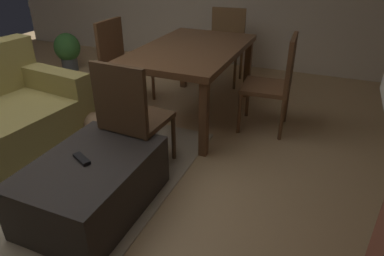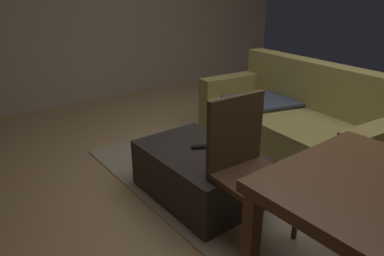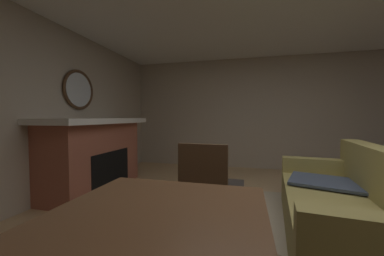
{
  "view_description": "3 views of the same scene",
  "coord_description": "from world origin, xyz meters",
  "px_view_note": "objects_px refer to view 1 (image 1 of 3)",
  "views": [
    {
      "loc": [
        -1.77,
        -2.09,
        1.64
      ],
      "look_at": [
        0.06,
        -1.33,
        0.58
      ],
      "focal_mm": 32.16,
      "sensor_mm": 36.0,
      "label": 1
    },
    {
      "loc": [
        1.52,
        -2.24,
        1.55
      ],
      "look_at": [
        -0.3,
        -0.83,
        0.6
      ],
      "focal_mm": 32.1,
      "sensor_mm": 36.0,
      "label": 2
    },
    {
      "loc": [
        1.92,
        -0.4,
        1.16
      ],
      "look_at": [
        0.05,
        -0.87,
        1.07
      ],
      "focal_mm": 20.5,
      "sensor_mm": 36.0,
      "label": 3
    }
  ],
  "objects_px": {
    "dining_chair_east": "(226,42)",
    "tv_remote": "(82,159)",
    "dining_chair_south": "(277,79)",
    "small_dog": "(95,123)",
    "dining_chair_west": "(130,113)",
    "ottoman_coffee_table": "(93,185)",
    "dining_table": "(191,55)",
    "potted_plant": "(68,50)",
    "dining_chair_north": "(120,58)"
  },
  "relations": [
    {
      "from": "dining_chair_west",
      "to": "dining_chair_east",
      "type": "xyz_separation_m",
      "value": [
        2.34,
        0.0,
        0.0
      ]
    },
    {
      "from": "tv_remote",
      "to": "potted_plant",
      "type": "height_order",
      "value": "potted_plant"
    },
    {
      "from": "tv_remote",
      "to": "dining_chair_north",
      "type": "distance_m",
      "value": 1.87
    },
    {
      "from": "dining_chair_south",
      "to": "small_dog",
      "type": "relative_size",
      "value": 1.64
    },
    {
      "from": "dining_chair_west",
      "to": "dining_chair_east",
      "type": "relative_size",
      "value": 1.0
    },
    {
      "from": "dining_chair_south",
      "to": "dining_chair_west",
      "type": "relative_size",
      "value": 1.0
    },
    {
      "from": "ottoman_coffee_table",
      "to": "dining_table",
      "type": "height_order",
      "value": "dining_table"
    },
    {
      "from": "potted_plant",
      "to": "dining_chair_west",
      "type": "bearing_deg",
      "value": -129.88
    },
    {
      "from": "small_dog",
      "to": "dining_chair_east",
      "type": "bearing_deg",
      "value": -16.41
    },
    {
      "from": "ottoman_coffee_table",
      "to": "dining_chair_east",
      "type": "bearing_deg",
      "value": -0.33
    },
    {
      "from": "tv_remote",
      "to": "dining_table",
      "type": "bearing_deg",
      "value": 23.6
    },
    {
      "from": "dining_chair_south",
      "to": "dining_chair_north",
      "type": "distance_m",
      "value": 1.73
    },
    {
      "from": "ottoman_coffee_table",
      "to": "dining_chair_south",
      "type": "height_order",
      "value": "dining_chair_south"
    },
    {
      "from": "ottoman_coffee_table",
      "to": "potted_plant",
      "type": "distance_m",
      "value": 3.22
    },
    {
      "from": "tv_remote",
      "to": "small_dog",
      "type": "relative_size",
      "value": 0.28
    },
    {
      "from": "small_dog",
      "to": "dining_chair_west",
      "type": "bearing_deg",
      "value": -116.93
    },
    {
      "from": "ottoman_coffee_table",
      "to": "tv_remote",
      "type": "height_order",
      "value": "tv_remote"
    },
    {
      "from": "dining_table",
      "to": "dining_chair_east",
      "type": "relative_size",
      "value": 1.67
    },
    {
      "from": "dining_chair_east",
      "to": "potted_plant",
      "type": "relative_size",
      "value": 1.72
    },
    {
      "from": "dining_chair_west",
      "to": "dining_chair_east",
      "type": "distance_m",
      "value": 2.34
    },
    {
      "from": "ottoman_coffee_table",
      "to": "dining_chair_north",
      "type": "distance_m",
      "value": 1.89
    },
    {
      "from": "tv_remote",
      "to": "ottoman_coffee_table",
      "type": "bearing_deg",
      "value": -38.62
    },
    {
      "from": "ottoman_coffee_table",
      "to": "dining_chair_east",
      "type": "height_order",
      "value": "dining_chair_east"
    },
    {
      "from": "dining_table",
      "to": "dining_chair_west",
      "type": "relative_size",
      "value": 1.67
    },
    {
      "from": "dining_table",
      "to": "small_dog",
      "type": "height_order",
      "value": "dining_table"
    },
    {
      "from": "dining_table",
      "to": "ottoman_coffee_table",
      "type": "bearing_deg",
      "value": 179.2
    },
    {
      "from": "dining_table",
      "to": "dining_chair_south",
      "type": "xyz_separation_m",
      "value": [
        0.01,
        -0.87,
        -0.14
      ]
    },
    {
      "from": "dining_chair_east",
      "to": "dining_chair_north",
      "type": "bearing_deg",
      "value": 143.62
    },
    {
      "from": "small_dog",
      "to": "dining_chair_south",
      "type": "bearing_deg",
      "value": -59.45
    },
    {
      "from": "dining_chair_west",
      "to": "dining_chair_north",
      "type": "relative_size",
      "value": 1.0
    },
    {
      "from": "ottoman_coffee_table",
      "to": "tv_remote",
      "type": "xyz_separation_m",
      "value": [
        -0.02,
        0.04,
        0.21
      ]
    },
    {
      "from": "dining_chair_east",
      "to": "dining_chair_north",
      "type": "xyz_separation_m",
      "value": [
        -1.17,
        0.86,
        0.0
      ]
    },
    {
      "from": "dining_chair_south",
      "to": "dining_chair_north",
      "type": "relative_size",
      "value": 1.0
    },
    {
      "from": "tv_remote",
      "to": "small_dog",
      "type": "xyz_separation_m",
      "value": [
        0.82,
        0.54,
        -0.24
      ]
    },
    {
      "from": "tv_remote",
      "to": "dining_chair_east",
      "type": "bearing_deg",
      "value": 24.66
    },
    {
      "from": "dining_chair_west",
      "to": "dining_chair_east",
      "type": "height_order",
      "value": "same"
    },
    {
      "from": "potted_plant",
      "to": "tv_remote",
      "type": "bearing_deg",
      "value": -137.63
    },
    {
      "from": "tv_remote",
      "to": "dining_table",
      "type": "xyz_separation_m",
      "value": [
        1.68,
        -0.07,
        0.25
      ]
    },
    {
      "from": "dining_chair_west",
      "to": "small_dog",
      "type": "height_order",
      "value": "dining_chair_west"
    },
    {
      "from": "dining_table",
      "to": "dining_chair_east",
      "type": "xyz_separation_m",
      "value": [
        1.17,
        0.01,
        -0.14
      ]
    },
    {
      "from": "ottoman_coffee_table",
      "to": "dining_chair_west",
      "type": "height_order",
      "value": "dining_chair_west"
    },
    {
      "from": "tv_remote",
      "to": "dining_chair_south",
      "type": "distance_m",
      "value": 1.93
    },
    {
      "from": "tv_remote",
      "to": "dining_chair_north",
      "type": "height_order",
      "value": "dining_chair_north"
    },
    {
      "from": "dining_chair_east",
      "to": "tv_remote",
      "type": "bearing_deg",
      "value": 178.83
    },
    {
      "from": "ottoman_coffee_table",
      "to": "dining_chair_north",
      "type": "xyz_separation_m",
      "value": [
        1.66,
        0.84,
        0.32
      ]
    },
    {
      "from": "dining_table",
      "to": "dining_chair_west",
      "type": "xyz_separation_m",
      "value": [
        -1.17,
        0.01,
        -0.14
      ]
    },
    {
      "from": "dining_table",
      "to": "dining_chair_north",
      "type": "xyz_separation_m",
      "value": [
        0.0,
        0.87,
        -0.14
      ]
    },
    {
      "from": "tv_remote",
      "to": "small_dog",
      "type": "bearing_deg",
      "value": 59.28
    },
    {
      "from": "dining_chair_east",
      "to": "ottoman_coffee_table",
      "type": "bearing_deg",
      "value": 179.67
    },
    {
      "from": "small_dog",
      "to": "ottoman_coffee_table",
      "type": "bearing_deg",
      "value": -143.87
    }
  ]
}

